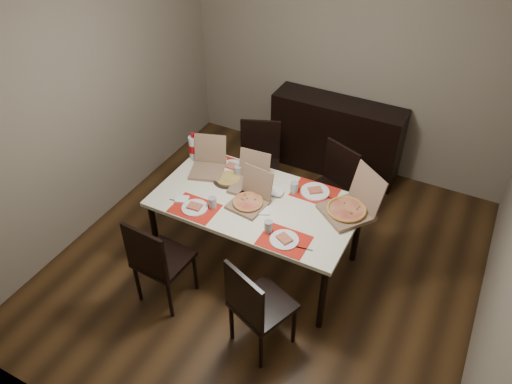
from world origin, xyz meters
TOP-DOWN VIEW (x-y plane):
  - ground at (0.00, 0.00)m, footprint 3.80×4.00m
  - room_walls at (0.00, 0.43)m, footprint 3.84×4.02m
  - sideboard at (0.00, 1.78)m, footprint 1.50×0.40m
  - dining_table at (-0.12, -0.00)m, footprint 1.80×1.00m
  - chair_near_left at (-0.64, -0.82)m, footprint 0.44×0.44m
  - chair_near_right at (0.32, -0.86)m, footprint 0.54×0.54m
  - chair_far_left at (-0.54, 0.87)m, footprint 0.55×0.55m
  - chair_far_right at (0.31, 0.81)m, footprint 0.55×0.55m
  - setting_near_left at (-0.53, -0.32)m, footprint 0.47×0.30m
  - setting_near_right at (0.27, -0.34)m, footprint 0.45×0.30m
  - setting_far_left at (-0.54, 0.31)m, footprint 0.48×0.30m
  - setting_far_right at (0.25, 0.32)m, footprint 0.50×0.30m
  - napkin_loose at (-0.00, -0.11)m, footprint 0.16×0.15m
  - pizza_box_center at (-0.15, -0.07)m, footprint 0.34×0.37m
  - pizza_box_right at (0.67, 0.22)m, footprint 0.56×0.57m
  - pizza_box_left at (-0.74, 0.20)m, footprint 0.40×0.42m
  - pizza_box_extra at (-0.27, 0.16)m, footprint 0.32×0.35m
  - faina_plate at (-0.50, 0.14)m, footprint 0.28×0.28m
  - dip_bowl at (0.00, 0.16)m, footprint 0.13×0.13m
  - soda_bottle at (-0.97, 0.31)m, footprint 0.10×0.10m

SIDE VIEW (x-z plane):
  - ground at x=0.00m, z-range -0.02..0.00m
  - sideboard at x=0.00m, z-range 0.00..0.90m
  - chair_near_left at x=-0.64m, z-range 0.05..0.98m
  - chair_near_right at x=0.32m, z-range 0.05..0.98m
  - chair_far_left at x=-0.54m, z-range 0.05..0.98m
  - chair_far_right at x=0.31m, z-range 0.05..0.98m
  - dining_table at x=-0.12m, z-range 0.31..1.06m
  - napkin_loose at x=0.00m, z-range 0.75..0.77m
  - faina_plate at x=-0.50m, z-range 0.75..0.78m
  - dip_bowl at x=0.00m, z-range 0.75..0.78m
  - setting_far_left at x=-0.54m, z-range 0.72..0.83m
  - setting_far_right at x=0.25m, z-range 0.72..0.83m
  - setting_near_left at x=-0.53m, z-range 0.72..0.83m
  - setting_near_right at x=0.27m, z-range 0.72..0.83m
  - pizza_box_center at x=-0.15m, z-range 0.65..0.95m
  - pizza_box_extra at x=-0.27m, z-range 0.65..0.96m
  - pizza_box_left at x=-0.74m, z-range 0.65..0.96m
  - pizza_box_right at x=0.67m, z-range 0.62..1.00m
  - soda_bottle at x=-0.97m, z-range 0.73..1.02m
  - room_walls at x=0.00m, z-range 0.42..3.04m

